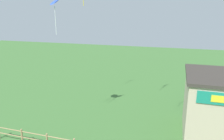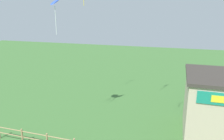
# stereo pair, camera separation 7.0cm
# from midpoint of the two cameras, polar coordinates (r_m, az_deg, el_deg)

# --- Properties ---
(kite_blue_delta) EXTENTS (1.11, 1.08, 2.91)m
(kite_blue_delta) POSITION_cam_midpoint_polar(r_m,az_deg,el_deg) (18.92, -14.64, 16.41)
(kite_blue_delta) COLOR blue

